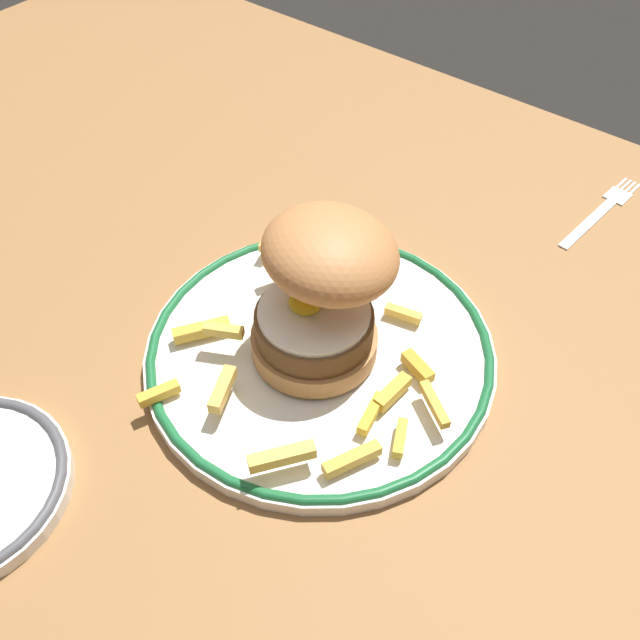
% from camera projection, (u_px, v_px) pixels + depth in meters
% --- Properties ---
extents(ground_plane, '(1.42, 0.95, 0.04)m').
position_uv_depth(ground_plane, '(259.00, 349.00, 0.61)').
color(ground_plane, olive).
extents(dinner_plate, '(0.28, 0.28, 0.02)m').
position_uv_depth(dinner_plate, '(320.00, 351.00, 0.57)').
color(dinner_plate, white).
rests_on(dinner_plate, ground_plane).
extents(burger, '(0.15, 0.15, 0.12)m').
position_uv_depth(burger, '(323.00, 288.00, 0.53)').
color(burger, '#B57842').
rests_on(burger, dinner_plate).
extents(fries_pile, '(0.25, 0.26, 0.03)m').
position_uv_depth(fries_pile, '(311.00, 359.00, 0.55)').
color(fries_pile, gold).
rests_on(fries_pile, dinner_plate).
extents(fork, '(0.03, 0.14, 0.00)m').
position_uv_depth(fork, '(602.00, 210.00, 0.71)').
color(fork, silver).
rests_on(fork, ground_plane).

